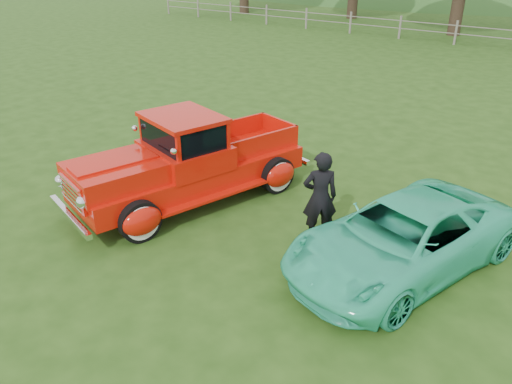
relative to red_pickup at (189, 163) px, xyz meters
The scene contains 4 objects.
ground 2.20m from the red_pickup, 33.60° to the right, with size 140.00×140.00×0.00m, color #234512.
red_pickup is the anchor object (origin of this frame).
teal_sedan 4.37m from the red_pickup, ahead, with size 1.88×4.09×1.14m, color #33CC9B.
man 2.87m from the red_pickup, ahead, with size 0.60×0.39×1.64m, color black.
Camera 1 is at (4.83, -5.29, 4.66)m, focal length 35.00 mm.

